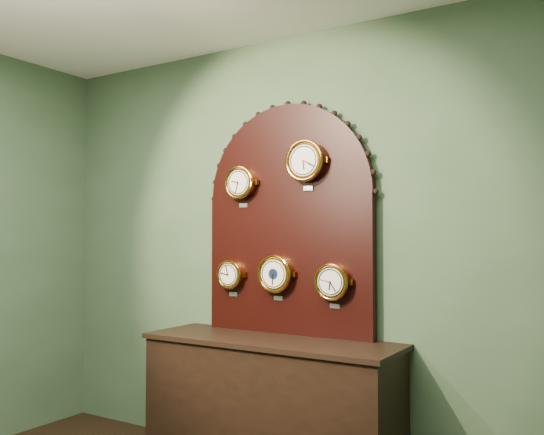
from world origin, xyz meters
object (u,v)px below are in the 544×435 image
Objects in this scene: display_board at (288,211)px; shop_counter at (270,409)px; tide_clock at (332,282)px; roman_clock at (241,183)px; arabic_clock at (306,161)px; barometer at (276,274)px; hygrometer at (231,275)px.

shop_counter is at bearing -90.00° from display_board.
tide_clock reaches higher than shop_counter.
roman_clock is (-0.33, -0.07, 0.20)m from display_board.
shop_counter is at bearing -137.86° from arabic_clock.
arabic_clock is 0.75m from barometer.
hygrometer is 0.36m from barometer.
tide_clock is (0.76, -0.00, -0.02)m from hygrometer.
hygrometer is at bearing -170.93° from display_board.
tide_clock is at bearing 0.08° from barometer.
hygrometer is at bearing 159.50° from shop_counter.
shop_counter is at bearing -156.49° from tide_clock.
display_board is 0.36m from arabic_clock.
display_board is 5.11× the size of barometer.
roman_clock reaches higher than tide_clock.
hygrometer is 0.83× the size of barometer.
barometer is (-0.05, -0.07, -0.41)m from display_board.
hygrometer reaches higher than shop_counter.
hygrometer is at bearing 179.82° from arabic_clock.
barometer reaches higher than tide_clock.
display_board reaches higher than arabic_clock.
tide_clock is (0.35, 0.15, 0.78)m from shop_counter.
hygrometer is 0.77m from tide_clock.
display_board is (0.00, 0.22, 1.23)m from shop_counter.
tide_clock is (0.68, -0.00, -0.64)m from roman_clock.
roman_clock is at bearing 180.00° from tide_clock.
shop_counter is 1.47m from roman_clock.
shop_counter is 5.75× the size of roman_clock.
roman_clock is 0.93× the size of barometer.
barometer is (0.36, -0.00, 0.02)m from hygrometer.
display_board reaches higher than tide_clock.
roman_clock reaches higher than shop_counter.
barometer is at bearing 179.91° from arabic_clock.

